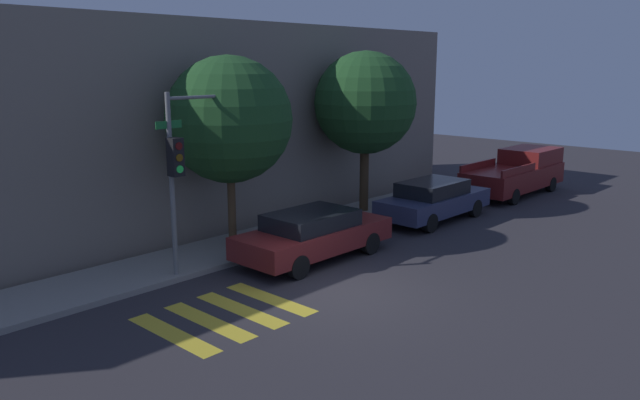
{
  "coord_description": "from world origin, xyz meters",
  "views": [
    {
      "loc": [
        -10.22,
        -9.04,
        5.17
      ],
      "look_at": [
        1.72,
        2.1,
        1.6
      ],
      "focal_mm": 35.0,
      "sensor_mm": 36.0,
      "label": 1
    }
  ],
  "objects_px": {
    "traffic_light_pole": "(187,150)",
    "sedan_middle": "(434,200)",
    "sedan_near_corner": "(313,234)",
    "pickup_truck": "(517,172)",
    "tree_midblock": "(365,103)",
    "tree_near_corner": "(229,120)"
  },
  "relations": [
    {
      "from": "sedan_middle",
      "to": "tree_midblock",
      "type": "xyz_separation_m",
      "value": [
        -0.86,
        2.31,
        3.15
      ]
    },
    {
      "from": "pickup_truck",
      "to": "tree_midblock",
      "type": "xyz_separation_m",
      "value": [
        -6.99,
        2.31,
        2.99
      ]
    },
    {
      "from": "traffic_light_pole",
      "to": "sedan_middle",
      "type": "distance_m",
      "value": 9.32
    },
    {
      "from": "tree_near_corner",
      "to": "pickup_truck",
      "type": "bearing_deg",
      "value": -10.15
    },
    {
      "from": "pickup_truck",
      "to": "sedan_middle",
      "type": "bearing_deg",
      "value": 180.0
    },
    {
      "from": "sedan_middle",
      "to": "traffic_light_pole",
      "type": "bearing_deg",
      "value": 171.91
    },
    {
      "from": "tree_near_corner",
      "to": "tree_midblock",
      "type": "distance_m",
      "value": 5.89
    },
    {
      "from": "sedan_middle",
      "to": "tree_midblock",
      "type": "bearing_deg",
      "value": 110.45
    },
    {
      "from": "sedan_near_corner",
      "to": "sedan_middle",
      "type": "distance_m",
      "value": 5.85
    },
    {
      "from": "sedan_near_corner",
      "to": "pickup_truck",
      "type": "distance_m",
      "value": 11.98
    },
    {
      "from": "pickup_truck",
      "to": "tree_midblock",
      "type": "height_order",
      "value": "tree_midblock"
    },
    {
      "from": "traffic_light_pole",
      "to": "pickup_truck",
      "type": "xyz_separation_m",
      "value": [
        15.03,
        -1.27,
        -2.29
      ]
    },
    {
      "from": "traffic_light_pole",
      "to": "sedan_near_corner",
      "type": "height_order",
      "value": "traffic_light_pole"
    },
    {
      "from": "tree_near_corner",
      "to": "sedan_middle",
      "type": "bearing_deg",
      "value": -18.87
    },
    {
      "from": "pickup_truck",
      "to": "tree_near_corner",
      "type": "bearing_deg",
      "value": 169.85
    },
    {
      "from": "pickup_truck",
      "to": "sedan_near_corner",
      "type": "bearing_deg",
      "value": 180.0
    },
    {
      "from": "pickup_truck",
      "to": "tree_near_corner",
      "type": "distance_m",
      "value": 13.38
    },
    {
      "from": "tree_midblock",
      "to": "sedan_near_corner",
      "type": "bearing_deg",
      "value": -155.19
    },
    {
      "from": "traffic_light_pole",
      "to": "tree_midblock",
      "type": "bearing_deg",
      "value": 7.38
    },
    {
      "from": "traffic_light_pole",
      "to": "tree_near_corner",
      "type": "xyz_separation_m",
      "value": [
        2.15,
        1.04,
        0.52
      ]
    },
    {
      "from": "pickup_truck",
      "to": "tree_near_corner",
      "type": "xyz_separation_m",
      "value": [
        -12.88,
        2.31,
        2.8
      ]
    },
    {
      "from": "sedan_near_corner",
      "to": "tree_midblock",
      "type": "relative_size",
      "value": 0.81
    }
  ]
}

